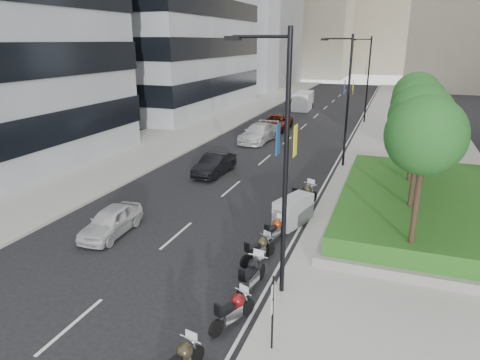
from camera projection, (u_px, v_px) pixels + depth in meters
The scene contains 29 objects.
ground at pixel (161, 286), 15.72m from camera, with size 160.00×160.00×0.00m, color black.
sidewalk_right at pixel (411, 137), 39.54m from camera, with size 10.00×100.00×0.15m, color #9E9B93.
sidewalk_left at pixel (204, 123), 46.39m from camera, with size 8.00×100.00×0.15m, color #9E9B93.
lane_edge at pixel (352, 134), 41.29m from camera, with size 0.12×100.00×0.01m, color silver.
lane_centre at pixel (299, 130), 42.98m from camera, with size 0.12×100.00×0.01m, color silver.
building_grey_far at pixel (233, 5), 81.37m from camera, with size 22.00×26.00×30.00m, color gray.
building_cream_left at pixel (299, 5), 105.57m from camera, with size 26.00×24.00×34.00m, color #B7AD93.
building_cream_centre at pixel (387, 0), 116.27m from camera, with size 30.00×24.00×38.00m, color #B7AD93.
planter at pixel (439, 214), 21.27m from camera, with size 10.00×14.00×0.40m, color gray.
hedge at pixel (441, 203), 21.09m from camera, with size 9.40×13.40×0.80m, color #224A15.
tree_0 at pixel (426, 136), 14.83m from camera, with size 2.80×2.80×6.30m.
tree_1 at pixel (421, 118), 18.40m from camera, with size 2.80×2.80×6.30m.
tree_2 at pixel (419, 105), 21.97m from camera, with size 2.80×2.80×6.30m.
tree_3 at pixel (417, 96), 25.54m from camera, with size 2.80×2.80×6.30m.
lamp_post_0 at pixel (281, 156), 13.68m from camera, with size 2.34×0.45×9.00m.
lamp_post_1 at pixel (346, 95), 28.86m from camera, with size 2.34×0.45×9.00m.
lamp_post_2 at pixel (367, 76), 44.93m from camera, with size 2.34×0.45×9.00m.
parking_sign at pixel (273, 309), 11.91m from camera, with size 0.06×0.32×2.50m.
motorcycle_1 at pixel (233, 310), 13.40m from camera, with size 0.94×1.91×1.00m.
motorcycle_2 at pixel (252, 275), 15.29m from camera, with size 0.76×2.28×1.14m.
motorcycle_3 at pixel (259, 249), 17.30m from camera, with size 0.99×1.86×1.00m.
motorcycle_4 at pixel (275, 231), 19.02m from camera, with size 0.75×1.96×0.99m.
motorcycle_5 at pixel (293, 211), 20.74m from camera, with size 1.64×2.48×1.40m.
motorcycle_6 at pixel (304, 196), 22.88m from camera, with size 1.17×2.35×1.24m.
car_a at pixel (111, 221), 19.74m from camera, with size 1.53×3.79×1.29m, color silver.
car_b at pixel (214, 164), 28.61m from camera, with size 1.46×4.20×1.38m, color black.
car_c at pixel (258, 133), 37.84m from camera, with size 2.20×5.42×1.57m, color silver.
car_d at pixel (276, 122), 42.94m from camera, with size 2.44×5.30×1.47m, color maroon.
delivery_van at pixel (303, 102), 55.40m from camera, with size 2.22×5.34×2.21m.
Camera 1 is at (7.44, -11.89, 8.59)m, focal length 32.00 mm.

